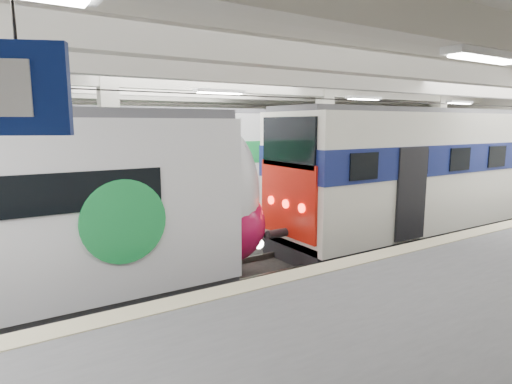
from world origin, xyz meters
TOP-DOWN VIEW (x-y plane):
  - station_hall at (0.00, -1.74)m, footprint 36.00×24.00m
  - older_rer at (7.80, 0.00)m, footprint 13.65×3.01m
  - far_train at (-2.76, 5.50)m, footprint 14.33×3.00m

SIDE VIEW (x-z plane):
  - far_train at x=-2.76m, z-range 0.08..4.63m
  - older_rer at x=7.80m, z-range 0.11..4.60m
  - station_hall at x=0.00m, z-range 0.37..6.12m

